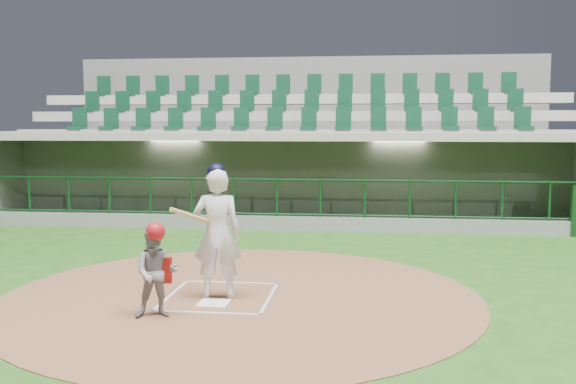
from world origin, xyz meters
name	(u,v)px	position (x,y,z in m)	size (l,w,h in m)	color
ground	(224,292)	(0.00, 0.00, 0.00)	(120.00, 120.00, 0.00)	#224E16
dirt_circle	(241,296)	(0.30, -0.20, 0.01)	(7.20, 7.20, 0.01)	brown
home_plate	(214,303)	(0.00, -0.70, 0.02)	(0.43, 0.43, 0.02)	white
batter_box_chalk	(220,296)	(0.00, -0.30, 0.02)	(1.55, 1.80, 0.01)	white
dugout_structure	(294,185)	(0.21, 7.81, 0.96)	(16.40, 3.70, 3.00)	gray
seating_deck	(298,161)	(0.00, 10.91, 1.42)	(17.00, 6.72, 5.15)	slate
batter	(217,232)	(-0.02, -0.37, 1.01)	(0.92, 0.91, 2.01)	white
catcher	(156,271)	(-0.61, -1.40, 0.64)	(0.69, 0.59, 1.28)	gray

